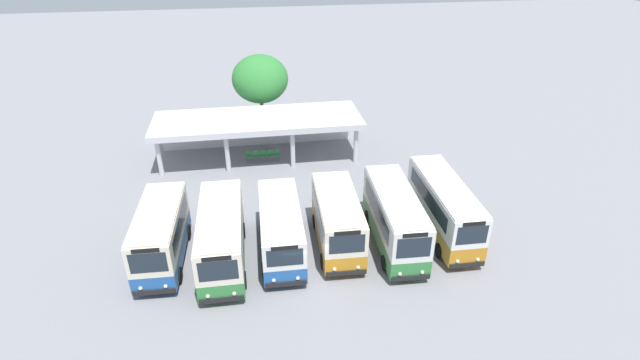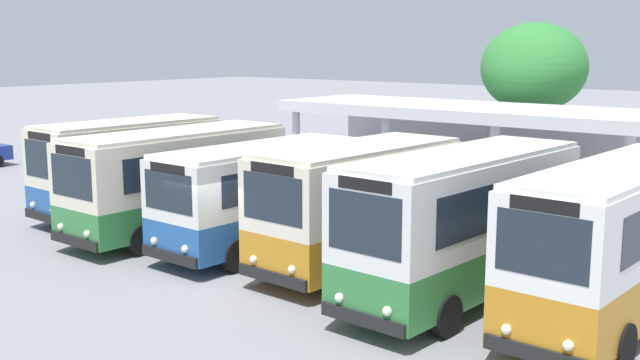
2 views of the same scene
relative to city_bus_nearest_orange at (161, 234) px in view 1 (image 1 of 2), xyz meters
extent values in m
plane|color=gray|center=(7.63, -2.63, -1.84)|extent=(180.00, 180.00, 0.00)
cylinder|color=black|center=(1.00, -2.05, -1.39)|extent=(0.25, 0.91, 0.90)
cylinder|color=black|center=(-1.15, -1.97, -1.39)|extent=(0.25, 0.91, 0.90)
cylinder|color=black|center=(1.15, 2.00, -1.39)|extent=(0.25, 0.91, 0.90)
cylinder|color=black|center=(-1.00, 2.07, -1.39)|extent=(0.25, 0.91, 0.90)
cube|color=#23569E|center=(0.00, 0.01, -0.94)|extent=(2.48, 6.60, 1.02)
cube|color=beige|center=(0.00, 0.01, 0.47)|extent=(2.48, 6.60, 1.81)
cube|color=beige|center=(0.00, 0.01, 1.44)|extent=(2.41, 6.40, 0.12)
cube|color=black|center=(-0.12, -3.28, -1.31)|extent=(2.14, 0.18, 0.28)
cube|color=#1E2833|center=(-0.12, -3.23, 0.52)|extent=(1.84, 0.12, 1.18)
cube|color=black|center=(-0.12, -3.23, 1.26)|extent=(1.35, 0.10, 0.24)
cube|color=#1E2833|center=(1.12, 0.07, 0.52)|extent=(0.23, 5.22, 1.00)
cube|color=#1E2833|center=(-1.11, 0.15, 0.52)|extent=(0.23, 5.22, 1.00)
sphere|color=#EAEACC|center=(0.50, -3.29, -1.00)|extent=(0.20, 0.20, 0.20)
sphere|color=#EAEACC|center=(-0.74, -3.24, -1.00)|extent=(0.20, 0.20, 0.20)
cylinder|color=black|center=(4.43, -2.96, -1.39)|extent=(0.23, 0.90, 0.90)
cylinder|color=black|center=(2.19, -2.94, -1.39)|extent=(0.23, 0.90, 0.90)
cylinder|color=black|center=(4.46, 1.67, -1.39)|extent=(0.23, 0.90, 0.90)
cylinder|color=black|center=(2.22, 1.69, -1.39)|extent=(0.23, 0.90, 0.90)
cube|color=#337F3D|center=(3.33, -0.64, -0.95)|extent=(2.40, 7.48, 1.00)
cube|color=beige|center=(3.33, -0.64, 0.44)|extent=(2.40, 7.48, 1.78)
cube|color=beige|center=(3.33, -0.64, 1.39)|extent=(2.33, 7.25, 0.12)
cube|color=black|center=(3.30, -4.39, -1.31)|extent=(2.22, 0.12, 0.28)
cube|color=#1E2833|center=(3.30, -4.35, 0.49)|extent=(1.92, 0.07, 1.16)
cube|color=black|center=(3.30, -4.35, 1.21)|extent=(1.40, 0.06, 0.24)
cube|color=#1E2833|center=(4.49, -0.54, 0.49)|extent=(0.09, 5.97, 0.98)
cube|color=#1E2833|center=(2.17, -0.53, 0.49)|extent=(0.09, 5.97, 0.98)
sphere|color=#EAEACC|center=(3.94, -4.39, -1.00)|extent=(0.20, 0.20, 0.20)
sphere|color=#EAEACC|center=(2.65, -4.38, -1.00)|extent=(0.20, 0.20, 0.20)
cylinder|color=black|center=(7.69, -2.42, -1.39)|extent=(0.24, 0.90, 0.90)
cylinder|color=black|center=(5.52, -2.38, -1.39)|extent=(0.24, 0.90, 0.90)
cylinder|color=black|center=(7.78, 1.85, -1.39)|extent=(0.24, 0.90, 0.90)
cylinder|color=black|center=(5.61, 1.90, -1.39)|extent=(0.24, 0.90, 0.90)
cube|color=#23569E|center=(6.65, -0.26, -0.96)|extent=(2.41, 6.94, 1.00)
cube|color=silver|center=(6.65, -0.26, 0.32)|extent=(2.41, 6.94, 1.56)
cube|color=silver|center=(6.65, -0.26, 1.16)|extent=(2.34, 6.73, 0.12)
cube|color=black|center=(6.58, -3.74, -1.31)|extent=(2.16, 0.14, 0.28)
cube|color=#1E2833|center=(6.58, -3.69, 0.37)|extent=(1.86, 0.09, 1.01)
cube|color=black|center=(6.58, -3.69, 0.98)|extent=(1.36, 0.08, 0.24)
cube|color=#1E2833|center=(7.78, -0.18, 0.37)|extent=(0.15, 5.52, 0.86)
cube|color=#1E2833|center=(5.53, -0.14, 0.37)|extent=(0.15, 5.52, 0.86)
sphere|color=#EAEACC|center=(7.21, -3.74, -1.00)|extent=(0.20, 0.20, 0.20)
sphere|color=#EAEACC|center=(5.96, -3.72, -1.00)|extent=(0.20, 0.20, 0.20)
cylinder|color=black|center=(11.01, -2.17, -1.39)|extent=(0.25, 0.91, 0.90)
cylinder|color=black|center=(8.80, -2.09, -1.39)|extent=(0.25, 0.91, 0.90)
cylinder|color=black|center=(11.16, 1.81, -1.39)|extent=(0.25, 0.91, 0.90)
cylinder|color=black|center=(8.95, 1.90, -1.39)|extent=(0.25, 0.91, 0.90)
cube|color=orange|center=(9.98, -0.14, -0.90)|extent=(2.55, 6.51, 1.10)
cube|color=beige|center=(9.98, -0.14, 0.51)|extent=(2.55, 6.51, 1.72)
cube|color=beige|center=(9.98, -0.14, 1.44)|extent=(2.47, 6.31, 0.12)
cube|color=black|center=(9.85, -3.38, -1.31)|extent=(2.20, 0.18, 0.28)
cube|color=#1E2833|center=(9.86, -3.33, 0.56)|extent=(1.90, 0.12, 1.12)
cube|color=black|center=(9.86, -3.33, 1.26)|extent=(1.39, 0.10, 0.24)
cube|color=#1E2833|center=(11.12, -0.08, 0.56)|extent=(0.23, 5.14, 0.95)
cube|color=#1E2833|center=(8.84, 0.01, 0.56)|extent=(0.23, 5.14, 0.95)
sphere|color=#EAEACC|center=(10.49, -3.39, -1.00)|extent=(0.20, 0.20, 0.20)
sphere|color=#EAEACC|center=(9.22, -3.34, -1.00)|extent=(0.20, 0.20, 0.20)
cylinder|color=black|center=(14.25, -2.89, -1.39)|extent=(0.26, 0.91, 0.90)
cylinder|color=black|center=(12.15, -2.80, -1.39)|extent=(0.26, 0.91, 0.90)
cylinder|color=black|center=(14.45, 1.75, -1.39)|extent=(0.26, 0.91, 0.90)
cylinder|color=black|center=(12.35, 1.84, -1.39)|extent=(0.26, 0.91, 0.90)
cube|color=#337F3D|center=(13.30, -0.53, -0.91)|extent=(2.51, 7.58, 1.09)
cube|color=silver|center=(13.30, -0.53, 0.58)|extent=(2.51, 7.58, 1.88)
cube|color=silver|center=(13.30, -0.53, 1.58)|extent=(2.44, 7.35, 0.12)
cube|color=black|center=(13.14, -4.30, -1.31)|extent=(2.09, 0.19, 0.28)
cube|color=#1E2833|center=(13.14, -4.25, 0.63)|extent=(1.80, 0.13, 1.22)
cube|color=black|center=(13.14, -4.25, 1.40)|extent=(1.32, 0.11, 0.24)
cube|color=#1E2833|center=(14.39, -0.47, 0.63)|extent=(0.29, 5.99, 1.03)
cube|color=#1E2833|center=(12.22, -0.38, 0.63)|extent=(0.29, 5.99, 1.03)
sphere|color=#EAEACC|center=(13.75, -4.31, -1.00)|extent=(0.20, 0.20, 0.20)
sphere|color=#EAEACC|center=(12.54, -4.26, -1.00)|extent=(0.20, 0.20, 0.20)
cylinder|color=black|center=(17.57, -2.26, -1.39)|extent=(0.24, 0.90, 0.90)
cylinder|color=black|center=(15.57, -2.21, -1.39)|extent=(0.24, 0.90, 0.90)
cylinder|color=black|center=(17.68, 2.65, -1.39)|extent=(0.24, 0.90, 0.90)
cylinder|color=black|center=(15.68, 2.70, -1.39)|extent=(0.24, 0.90, 0.90)
cube|color=orange|center=(16.63, 0.22, -0.86)|extent=(2.28, 7.96, 1.19)
cube|color=white|center=(16.63, 0.22, 0.60)|extent=(2.28, 7.96, 1.74)
cube|color=white|center=(16.63, 0.22, 1.54)|extent=(2.21, 7.72, 0.12)
cube|color=black|center=(16.54, -3.77, -1.31)|extent=(2.00, 0.14, 0.28)
cube|color=#1E2833|center=(16.54, -3.72, 0.65)|extent=(1.73, 0.09, 1.13)
cube|color=black|center=(16.54, -3.72, 1.36)|extent=(1.26, 0.08, 0.24)
cube|color=#1E2833|center=(17.67, 0.30, 0.65)|extent=(0.18, 6.33, 0.96)
cube|color=#1E2833|center=(15.59, 0.34, 0.65)|extent=(0.18, 6.33, 0.96)
sphere|color=#EAEACC|center=(17.11, -3.77, -1.00)|extent=(0.20, 0.20, 0.20)
sphere|color=#EAEACC|center=(15.96, -3.75, -1.00)|extent=(0.20, 0.20, 0.20)
cylinder|color=silver|center=(-1.49, 10.54, -0.24)|extent=(0.36, 0.36, 3.20)
cylinder|color=silver|center=(3.52, 10.54, -0.24)|extent=(0.36, 0.36, 3.20)
cylinder|color=silver|center=(8.52, 10.54, -0.24)|extent=(0.36, 0.36, 3.20)
cylinder|color=silver|center=(13.53, 10.54, -0.24)|extent=(0.36, 0.36, 3.20)
cube|color=silver|center=(6.02, 15.17, -0.24)|extent=(15.82, 0.20, 3.20)
cube|color=silver|center=(6.02, 12.75, 1.46)|extent=(16.32, 5.53, 0.20)
cube|color=silver|center=(6.02, 10.04, 1.22)|extent=(16.32, 0.10, 0.28)
cylinder|color=slate|center=(5.27, 11.72, -1.62)|extent=(0.03, 0.03, 0.44)
cylinder|color=slate|center=(4.92, 11.73, -1.62)|extent=(0.03, 0.03, 0.44)
cylinder|color=slate|center=(5.28, 12.07, -1.62)|extent=(0.03, 0.03, 0.44)
cylinder|color=slate|center=(4.93, 12.08, -1.62)|extent=(0.03, 0.03, 0.44)
cube|color=#2D8C47|center=(5.10, 11.90, -1.38)|extent=(0.46, 0.46, 0.04)
cube|color=#2D8C47|center=(5.11, 12.10, -1.18)|extent=(0.44, 0.06, 0.40)
cylinder|color=slate|center=(5.84, 11.68, -1.62)|extent=(0.03, 0.03, 0.44)
cylinder|color=slate|center=(5.48, 11.69, -1.62)|extent=(0.03, 0.03, 0.44)
cylinder|color=slate|center=(5.85, 12.03, -1.62)|extent=(0.03, 0.03, 0.44)
cylinder|color=slate|center=(5.50, 12.04, -1.62)|extent=(0.03, 0.03, 0.44)
cube|color=#2D8C47|center=(5.67, 11.86, -1.38)|extent=(0.46, 0.46, 0.04)
cube|color=#2D8C47|center=(5.68, 12.06, -1.18)|extent=(0.44, 0.06, 0.40)
cylinder|color=slate|center=(6.40, 11.68, -1.62)|extent=(0.03, 0.03, 0.44)
cylinder|color=slate|center=(6.05, 11.69, -1.62)|extent=(0.03, 0.03, 0.44)
cylinder|color=slate|center=(6.42, 12.03, -1.62)|extent=(0.03, 0.03, 0.44)
cylinder|color=slate|center=(6.07, 12.04, -1.62)|extent=(0.03, 0.03, 0.44)
cube|color=#2D8C47|center=(6.24, 11.86, -1.38)|extent=(0.46, 0.46, 0.04)
cube|color=#2D8C47|center=(6.24, 12.06, -1.18)|extent=(0.44, 0.06, 0.40)
cylinder|color=slate|center=(6.97, 11.68, -1.62)|extent=(0.03, 0.03, 0.44)
cylinder|color=slate|center=(6.62, 11.69, -1.62)|extent=(0.03, 0.03, 0.44)
cylinder|color=slate|center=(6.99, 12.03, -1.62)|extent=(0.03, 0.03, 0.44)
cylinder|color=slate|center=(6.63, 12.04, -1.62)|extent=(0.03, 0.03, 0.44)
cube|color=#2D8C47|center=(6.80, 11.86, -1.38)|extent=(0.46, 0.46, 0.04)
cube|color=#2D8C47|center=(6.81, 12.06, -1.18)|extent=(0.44, 0.06, 0.40)
cylinder|color=slate|center=(7.54, 11.66, -1.62)|extent=(0.03, 0.03, 0.44)
cylinder|color=slate|center=(7.19, 11.67, -1.62)|extent=(0.03, 0.03, 0.44)
cylinder|color=slate|center=(7.55, 12.01, -1.62)|extent=(0.03, 0.03, 0.44)
cylinder|color=slate|center=(7.20, 12.03, -1.62)|extent=(0.03, 0.03, 0.44)
cube|color=#2D8C47|center=(7.37, 11.84, -1.38)|extent=(0.46, 0.46, 0.04)
cube|color=#2D8C47|center=(7.38, 12.04, -1.18)|extent=(0.44, 0.06, 0.40)
cylinder|color=brown|center=(6.59, 18.22, -0.33)|extent=(0.32, 0.32, 3.02)
ellipsoid|color=#338438|center=(6.59, 18.22, 3.02)|extent=(4.91, 4.91, 4.17)
camera|label=1|loc=(5.29, -22.91, 15.42)|focal=26.83mm
camera|label=2|loc=(21.64, -16.04, 4.06)|focal=42.90mm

